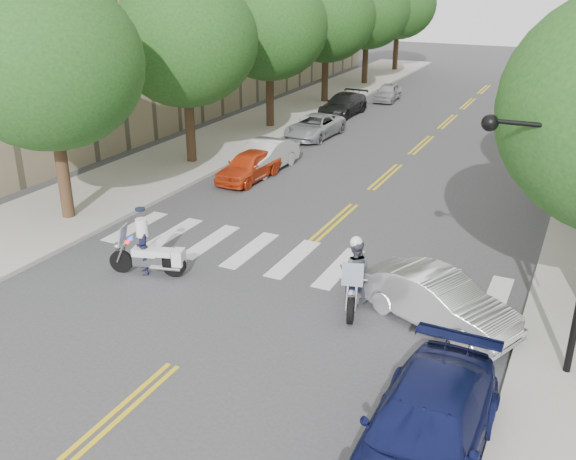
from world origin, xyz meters
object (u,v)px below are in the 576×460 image
Objects in this scene: officer_standing at (144,247)px; convertible at (438,300)px; sedan_blue at (425,431)px; motorcycle_parked at (154,258)px; motorcycle_police at (355,275)px.

officer_standing is 0.40× the size of convertible.
motorcycle_parked is at bearing 155.94° from sedan_blue.
motorcycle_parked reaches higher than convertible.
motorcycle_parked is 0.55× the size of convertible.
motorcycle_police is 1.06× the size of motorcycle_parked.
sedan_blue is at bearing -146.46° from convertible.
motorcycle_parked is 0.44× the size of sedan_blue.
motorcycle_police is at bearing -98.10° from motorcycle_parked.
convertible is 5.22m from sedan_blue.
motorcycle_police reaches higher than motorcycle_parked.
officer_standing reaches higher than convertible.
motorcycle_parked is 0.44m from officer_standing.
convertible is (2.28, -0.06, -0.21)m from motorcycle_police.
motorcycle_police reaches higher than convertible.
motorcycle_parked is at bearing 52.25° from officer_standing.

